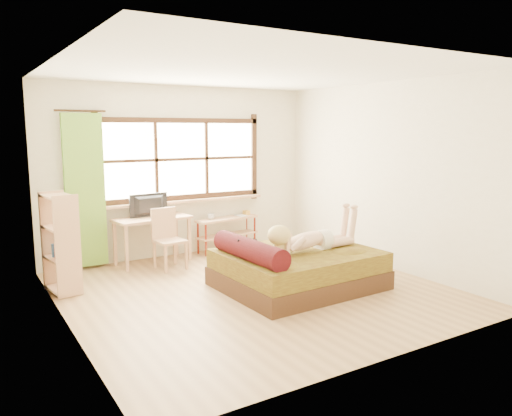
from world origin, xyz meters
TOP-DOWN VIEW (x-y plane):
  - floor at (0.00, 0.00)m, footprint 4.50×4.50m
  - ceiling at (0.00, 0.00)m, footprint 4.50×4.50m
  - wall_back at (0.00, 2.25)m, footprint 4.50×0.00m
  - wall_front at (0.00, -2.25)m, footprint 4.50×0.00m
  - wall_left at (-2.25, 0.00)m, footprint 0.00×4.50m
  - wall_right at (2.25, 0.00)m, footprint 0.00×4.50m
  - window at (0.00, 2.22)m, footprint 2.80×0.16m
  - curtain at (-1.55, 2.13)m, footprint 0.55×0.10m
  - bed at (0.51, -0.16)m, footprint 1.96×1.60m
  - woman at (0.71, -0.21)m, footprint 1.35×0.43m
  - kitten at (-0.16, -0.06)m, footprint 0.29×0.12m
  - desk at (-0.63, 1.95)m, footprint 1.18×0.65m
  - monitor at (-0.63, 2.00)m, footprint 0.62×0.15m
  - chair at (-0.54, 1.58)m, footprint 0.44×0.44m
  - pipe_shelf at (0.73, 2.07)m, footprint 1.15×0.45m
  - cup at (0.42, 2.07)m, footprint 0.13×0.13m
  - book at (0.92, 2.07)m, footprint 0.18×0.23m
  - bookshelf at (-2.08, 1.20)m, footprint 0.38×0.58m

SIDE VIEW (x-z plane):
  - floor at x=0.00m, z-range 0.00..0.00m
  - bed at x=0.51m, z-range -0.10..0.62m
  - pipe_shelf at x=0.73m, z-range 0.09..0.73m
  - chair at x=-0.54m, z-range 0.05..0.93m
  - book at x=0.92m, z-range 0.56..0.58m
  - kitten at x=-0.16m, z-range 0.48..0.71m
  - cup at x=0.42m, z-range 0.56..0.65m
  - desk at x=-0.63m, z-range 0.26..0.96m
  - bookshelf at x=-2.08m, z-range 0.01..1.26m
  - woman at x=0.71m, z-range 0.48..1.05m
  - monitor at x=-0.63m, z-range 0.71..1.06m
  - curtain at x=-1.55m, z-range 0.05..2.25m
  - wall_back at x=0.00m, z-range -0.90..3.60m
  - wall_front at x=0.00m, z-range -0.90..3.60m
  - wall_left at x=-2.25m, z-range -0.90..3.60m
  - wall_right at x=2.25m, z-range -0.90..3.60m
  - window at x=0.00m, z-range 0.78..2.24m
  - ceiling at x=0.00m, z-range 2.70..2.70m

